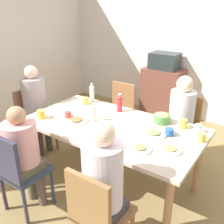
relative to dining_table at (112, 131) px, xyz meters
name	(u,v)px	position (x,y,z in m)	size (l,w,h in m)	color
ground_plane	(112,182)	(0.00, 0.00, -0.68)	(5.86, 5.86, 0.00)	olive
wall_back	(192,45)	(0.00, 2.42, 0.62)	(5.13, 0.12, 2.60)	silver
dining_table	(112,131)	(0.00, 0.00, 0.00)	(1.92, 1.03, 0.76)	#C6B39D
chair_0	(97,213)	(0.48, -0.89, -0.17)	(0.40, 0.40, 0.90)	#8C5E3B
person_0	(104,182)	(0.48, -0.80, 0.06)	(0.30, 0.30, 1.25)	#3F4648
chair_1	(120,110)	(-0.48, 0.89, -0.17)	(0.40, 0.40, 0.90)	brown
chair_2	(33,117)	(-1.34, 0.00, -0.17)	(0.40, 0.40, 0.90)	olive
person_2	(35,103)	(-1.25, 0.00, 0.06)	(0.31, 0.31, 1.24)	#39463A
chair_3	(17,169)	(-0.48, -0.89, -0.17)	(0.40, 0.40, 0.90)	#2D3749
person_3	(23,150)	(-0.48, -0.80, 0.00)	(0.32, 0.32, 1.13)	brown
chair_4	(182,126)	(0.48, 0.89, -0.17)	(0.40, 0.40, 0.90)	olive
person_4	(181,114)	(0.48, 0.80, 0.04)	(0.31, 0.31, 1.19)	#374041
plate_0	(112,144)	(0.24, -0.35, 0.09)	(0.24, 0.24, 0.04)	white
plate_1	(140,148)	(0.49, -0.28, 0.09)	(0.21, 0.21, 0.04)	silver
plate_2	(170,149)	(0.72, -0.14, 0.09)	(0.21, 0.21, 0.04)	white
plate_3	(76,120)	(-0.37, -0.16, 0.09)	(0.26, 0.26, 0.04)	silver
plate_4	(153,133)	(0.47, 0.05, 0.09)	(0.26, 0.26, 0.04)	silver
bowl_0	(162,118)	(0.42, 0.36, 0.13)	(0.19, 0.19, 0.11)	#4D8543
cup_0	(68,115)	(-0.50, -0.15, 0.12)	(0.11, 0.07, 0.08)	#D2463E
cup_1	(184,124)	(0.66, 0.36, 0.13)	(0.11, 0.08, 0.10)	#DEBD4B
cup_2	(198,128)	(0.81, 0.36, 0.12)	(0.11, 0.07, 0.08)	white
cup_3	(86,101)	(-0.63, 0.31, 0.12)	(0.12, 0.08, 0.09)	#DBCB4A
cup_4	(201,137)	(0.90, 0.19, 0.12)	(0.11, 0.08, 0.08)	#EBD056
cup_5	(41,114)	(-0.76, -0.32, 0.13)	(0.12, 0.09, 0.10)	#E5C144
cup_6	(169,132)	(0.60, 0.12, 0.11)	(0.12, 0.09, 0.07)	#2A5CA3
bottle_0	(119,103)	(-0.14, 0.36, 0.18)	(0.07, 0.07, 0.22)	red
bottle_1	(94,113)	(-0.22, -0.03, 0.18)	(0.05, 0.05, 0.21)	beige
bottle_2	(92,93)	(-0.61, 0.42, 0.20)	(0.06, 0.06, 0.25)	silver
side_cabinet	(162,93)	(-0.35, 2.12, -0.23)	(0.70, 0.44, 0.90)	brown
microwave	(165,61)	(-0.35, 2.12, 0.36)	(0.48, 0.36, 0.28)	#262F2F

